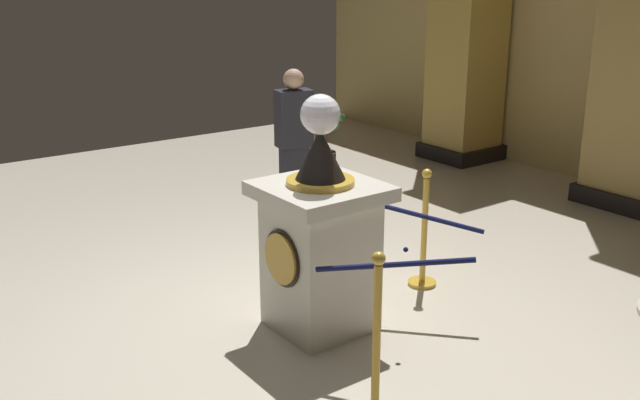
{
  "coord_description": "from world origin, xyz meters",
  "views": [
    {
      "loc": [
        4.3,
        -2.91,
        2.57
      ],
      "look_at": [
        0.35,
        -0.0,
        0.99
      ],
      "focal_mm": 40.93,
      "sensor_mm": 36.0,
      "label": 1
    }
  ],
  "objects_px": {
    "pedestal_clock": "(320,240)",
    "potted_palm_left": "(317,158)",
    "bystander_guest": "(294,142)",
    "stanchion_far": "(424,245)",
    "stanchion_near": "(376,363)"
  },
  "relations": [
    {
      "from": "pedestal_clock",
      "to": "bystander_guest",
      "type": "relative_size",
      "value": 1.1
    },
    {
      "from": "pedestal_clock",
      "to": "potted_palm_left",
      "type": "relative_size",
      "value": 1.7
    },
    {
      "from": "stanchion_far",
      "to": "potted_palm_left",
      "type": "bearing_deg",
      "value": 160.02
    },
    {
      "from": "stanchion_near",
      "to": "pedestal_clock",
      "type": "bearing_deg",
      "value": 159.21
    },
    {
      "from": "potted_palm_left",
      "to": "bystander_guest",
      "type": "height_order",
      "value": "bystander_guest"
    },
    {
      "from": "potted_palm_left",
      "to": "stanchion_near",
      "type": "bearing_deg",
      "value": -32.25
    },
    {
      "from": "stanchion_far",
      "to": "potted_palm_left",
      "type": "xyz_separation_m",
      "value": [
        -2.99,
        1.09,
        -0.03
      ]
    },
    {
      "from": "stanchion_far",
      "to": "potted_palm_left",
      "type": "height_order",
      "value": "potted_palm_left"
    },
    {
      "from": "stanchion_far",
      "to": "bystander_guest",
      "type": "xyz_separation_m",
      "value": [
        -2.05,
        0.1,
        0.48
      ]
    },
    {
      "from": "pedestal_clock",
      "to": "stanchion_far",
      "type": "bearing_deg",
      "value": 94.75
    },
    {
      "from": "bystander_guest",
      "to": "pedestal_clock",
      "type": "bearing_deg",
      "value": -30.2
    },
    {
      "from": "pedestal_clock",
      "to": "bystander_guest",
      "type": "xyz_separation_m",
      "value": [
        -2.15,
        1.25,
        0.15
      ]
    },
    {
      "from": "stanchion_far",
      "to": "potted_palm_left",
      "type": "relative_size",
      "value": 0.99
    },
    {
      "from": "pedestal_clock",
      "to": "potted_palm_left",
      "type": "distance_m",
      "value": 3.82
    },
    {
      "from": "stanchion_far",
      "to": "pedestal_clock",
      "type": "bearing_deg",
      "value": -85.25
    }
  ]
}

